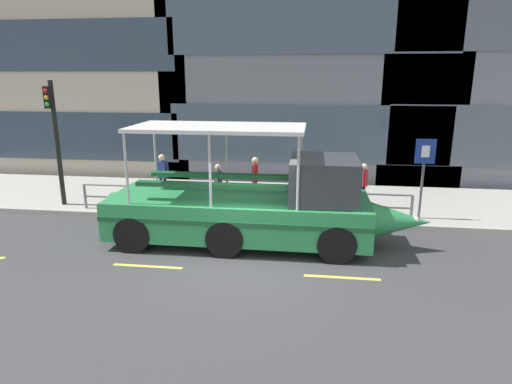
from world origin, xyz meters
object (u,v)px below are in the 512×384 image
object	(u,v)px
pedestrian_near_bow	(363,181)
duck_tour_boat	(258,207)
traffic_light_pole	(55,132)
pedestrian_near_stern	(162,173)
parking_sign	(424,165)
pedestrian_mid_right	(218,182)
pedestrian_mid_left	(255,177)

from	to	relation	value
pedestrian_near_bow	duck_tour_boat	bearing A→B (deg)	-134.00
traffic_light_pole	pedestrian_near_stern	distance (m)	3.83
parking_sign	pedestrian_mid_right	xyz separation A→B (m)	(-6.62, 0.30, -0.81)
pedestrian_mid_left	traffic_light_pole	bearing A→B (deg)	-173.37
parking_sign	pedestrian_near_bow	bearing A→B (deg)	148.33
pedestrian_mid_left	pedestrian_near_stern	world-z (taller)	pedestrian_mid_left
pedestrian_mid_right	parking_sign	bearing A→B (deg)	-2.58
parking_sign	pedestrian_mid_left	bearing A→B (deg)	172.41
pedestrian_mid_right	pedestrian_near_stern	size ratio (longest dim) A/B	0.89
pedestrian_near_bow	pedestrian_mid_right	distance (m)	4.98
traffic_light_pole	pedestrian_mid_right	world-z (taller)	traffic_light_pole
pedestrian_near_stern	pedestrian_mid_left	bearing A→B (deg)	-2.51
duck_tour_boat	pedestrian_mid_right	world-z (taller)	duck_tour_boat
pedestrian_near_bow	pedestrian_near_stern	size ratio (longest dim) A/B	0.90
traffic_light_pole	pedestrian_near_bow	world-z (taller)	traffic_light_pole
pedestrian_near_bow	pedestrian_mid_left	world-z (taller)	pedestrian_mid_left
pedestrian_mid_left	pedestrian_mid_right	distance (m)	1.29
duck_tour_boat	pedestrian_mid_left	distance (m)	3.06
duck_tour_boat	pedestrian_near_bow	bearing A→B (deg)	46.00
parking_sign	pedestrian_mid_left	world-z (taller)	parking_sign
traffic_light_pole	pedestrian_mid_right	xyz separation A→B (m)	(5.54, 0.37, -1.66)
parking_sign	duck_tour_boat	xyz separation A→B (m)	(-4.92, -2.30, -0.86)
parking_sign	traffic_light_pole	bearing A→B (deg)	-179.69
parking_sign	pedestrian_near_bow	distance (m)	2.15
pedestrian_mid_left	pedestrian_near_stern	distance (m)	3.39
traffic_light_pole	pedestrian_mid_left	bearing A→B (deg)	6.63
traffic_light_pole	parking_sign	distance (m)	12.19
duck_tour_boat	pedestrian_near_stern	xyz separation A→B (m)	(-3.86, 3.17, 0.16)
pedestrian_mid_left	pedestrian_near_stern	bearing A→B (deg)	177.49
parking_sign	pedestrian_mid_right	world-z (taller)	parking_sign
pedestrian_near_bow	pedestrian_near_stern	world-z (taller)	pedestrian_near_stern
traffic_light_pole	pedestrian_near_bow	xyz separation A→B (m)	(10.47, 1.11, -1.66)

